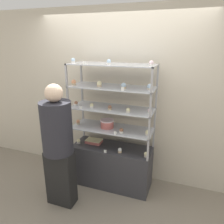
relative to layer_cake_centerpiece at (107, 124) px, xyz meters
name	(u,v)px	position (x,y,z in m)	size (l,w,h in m)	color
ground_plane	(112,183)	(0.07, 0.01, -0.99)	(20.00, 20.00, 0.00)	gray
back_wall	(120,97)	(0.07, 0.37, 0.31)	(8.00, 0.05, 2.60)	beige
display_base	(112,165)	(0.07, 0.01, -0.68)	(1.16, 0.45, 0.63)	#333338
display_riser_lower	(112,129)	(0.07, 0.01, -0.08)	(1.16, 0.45, 0.30)	#99999E
display_riser_middle	(112,109)	(0.07, 0.01, 0.22)	(1.16, 0.45, 0.30)	#99999E
display_riser_upper	(112,88)	(0.07, 0.01, 0.52)	(1.16, 0.45, 0.30)	#99999E
display_riser_top	(112,65)	(0.07, 0.01, 0.82)	(1.16, 0.45, 0.30)	#99999E
layer_cake_centerpiece	(107,124)	(0.00, 0.00, 0.00)	(0.19, 0.19, 0.12)	#C66660
sheet_cake_frosted	(94,141)	(-0.23, 0.04, -0.33)	(0.24, 0.16, 0.06)	#C66660
cupcake_0	(79,141)	(-0.44, -0.06, -0.33)	(0.05, 0.05, 0.07)	white
cupcake_1	(120,150)	(0.23, -0.12, -0.33)	(0.05, 0.05, 0.07)	#CCB28C
cupcake_2	(146,154)	(0.60, -0.10, -0.33)	(0.05, 0.05, 0.07)	beige
price_tag_0	(105,151)	(0.05, -0.20, -0.34)	(0.04, 0.00, 0.04)	white
cupcake_3	(78,122)	(-0.45, -0.03, -0.03)	(0.05, 0.05, 0.07)	#CCB28C
cupcake_4	(121,131)	(0.25, -0.11, -0.03)	(0.05, 0.05, 0.07)	white
cupcake_5	(147,133)	(0.60, -0.06, -0.03)	(0.05, 0.05, 0.07)	beige
price_tag_1	(115,133)	(0.19, -0.20, -0.04)	(0.04, 0.00, 0.04)	white
cupcake_6	(76,103)	(-0.46, -0.05, 0.27)	(0.05, 0.05, 0.06)	white
cupcake_7	(92,106)	(-0.19, -0.08, 0.27)	(0.05, 0.05, 0.06)	white
cupcake_8	(110,108)	(0.08, -0.08, 0.27)	(0.05, 0.05, 0.06)	#CCB28C
cupcake_9	(128,110)	(0.34, -0.11, 0.27)	(0.05, 0.05, 0.06)	beige
cupcake_10	(150,111)	(0.61, -0.05, 0.27)	(0.05, 0.05, 0.06)	white
price_tag_2	(81,108)	(-0.31, -0.20, 0.26)	(0.04, 0.00, 0.04)	white
cupcake_11	(74,82)	(-0.46, -0.08, 0.58)	(0.06, 0.06, 0.08)	#CCB28C
cupcake_12	(99,84)	(-0.09, -0.05, 0.58)	(0.06, 0.06, 0.08)	#CCB28C
cupcake_13	(124,86)	(0.26, -0.07, 0.58)	(0.06, 0.06, 0.08)	#CCB28C
cupcake_14	(150,87)	(0.59, -0.03, 0.58)	(0.06, 0.06, 0.08)	beige
price_tag_3	(123,89)	(0.29, -0.20, 0.56)	(0.04, 0.00, 0.04)	white
cupcake_15	(73,61)	(-0.46, -0.07, 0.88)	(0.05, 0.05, 0.07)	white
cupcake_16	(109,62)	(0.07, -0.11, 0.88)	(0.05, 0.05, 0.07)	white
cupcake_17	(151,63)	(0.61, -0.10, 0.88)	(0.05, 0.05, 0.07)	white
price_tag_4	(84,63)	(-0.23, -0.20, 0.87)	(0.04, 0.00, 0.04)	white
customer_figure	(58,144)	(-0.43, -0.61, -0.11)	(0.38, 0.38, 1.65)	black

